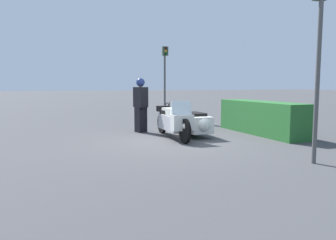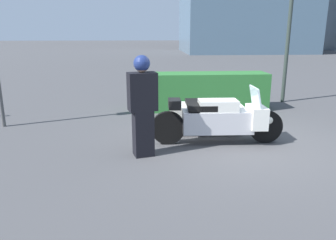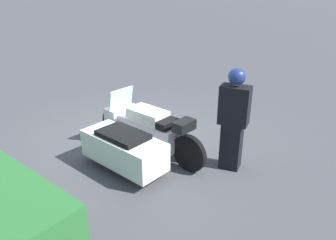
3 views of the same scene
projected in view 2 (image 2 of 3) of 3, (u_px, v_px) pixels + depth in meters
The scene contains 5 objects.
ground_plane at pixel (245, 144), 6.71m from camera, with size 160.00×160.00×0.00m, color #424244.
police_motorcycle at pixel (215, 116), 7.02m from camera, with size 2.69×1.44×1.17m.
officer_rider at pixel (143, 104), 5.86m from camera, with size 0.56×0.42×1.84m.
hedge_bush_curbside at pixel (203, 91), 9.59m from camera, with size 3.69×0.90×1.07m, color #28662D.
twin_lamp_post at pixel (291, 5), 9.94m from camera, with size 0.34×1.26×3.92m.
Camera 2 is at (-2.03, -6.22, 2.23)m, focal length 35.00 mm.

